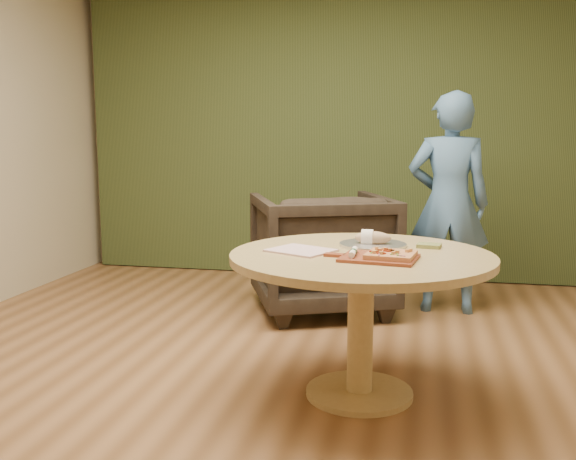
# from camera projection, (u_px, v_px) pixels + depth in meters

# --- Properties ---
(room_shell) EXTENTS (5.04, 6.04, 2.84)m
(room_shell) POSITION_uv_depth(u_px,v_px,m) (258.00, 122.00, 3.15)
(room_shell) COLOR #94643B
(room_shell) RESTS_ON ground
(curtain) EXTENTS (4.80, 0.14, 2.78)m
(curtain) POSITION_uv_depth(u_px,v_px,m) (337.00, 127.00, 5.95)
(curtain) COLOR #2C391A
(curtain) RESTS_ON ground
(pedestal_table) EXTENTS (1.32, 1.32, 0.75)m
(pedestal_table) POSITION_uv_depth(u_px,v_px,m) (361.00, 281.00, 3.23)
(pedestal_table) COLOR tan
(pedestal_table) RESTS_ON ground
(pizza_paddle) EXTENTS (0.46, 0.33, 0.01)m
(pizza_paddle) POSITION_uv_depth(u_px,v_px,m) (377.00, 258.00, 3.05)
(pizza_paddle) COLOR brown
(pizza_paddle) RESTS_ON pedestal_table
(flatbread_pizza) EXTENTS (0.25, 0.25, 0.04)m
(flatbread_pizza) POSITION_uv_depth(u_px,v_px,m) (391.00, 254.00, 3.03)
(flatbread_pizza) COLOR #C7844D
(flatbread_pizza) RESTS_ON pizza_paddle
(cutlery_roll) EXTENTS (0.03, 0.20, 0.03)m
(cutlery_roll) POSITION_uv_depth(u_px,v_px,m) (353.00, 252.00, 3.08)
(cutlery_roll) COLOR white
(cutlery_roll) RESTS_ON pizza_paddle
(newspaper) EXTENTS (0.38, 0.36, 0.01)m
(newspaper) POSITION_uv_depth(u_px,v_px,m) (301.00, 250.00, 3.26)
(newspaper) COLOR white
(newspaper) RESTS_ON pedestal_table
(serving_tray) EXTENTS (0.36, 0.36, 0.02)m
(serving_tray) POSITION_uv_depth(u_px,v_px,m) (373.00, 245.00, 3.42)
(serving_tray) COLOR silver
(serving_tray) RESTS_ON pedestal_table
(bread_roll) EXTENTS (0.19, 0.09, 0.09)m
(bread_roll) POSITION_uv_depth(u_px,v_px,m) (371.00, 238.00, 3.41)
(bread_roll) COLOR tan
(bread_roll) RESTS_ON serving_tray
(green_packet) EXTENTS (0.13, 0.12, 0.02)m
(green_packet) POSITION_uv_depth(u_px,v_px,m) (429.00, 246.00, 3.37)
(green_packet) COLOR #57602B
(green_packet) RESTS_ON pedestal_table
(armchair) EXTENTS (1.24, 1.21, 1.00)m
(armchair) POSITION_uv_depth(u_px,v_px,m) (322.00, 246.00, 4.84)
(armchair) COLOR black
(armchair) RESTS_ON ground
(person_standing) EXTENTS (0.61, 0.41, 1.65)m
(person_standing) POSITION_uv_depth(u_px,v_px,m) (448.00, 204.00, 4.79)
(person_standing) COLOR teal
(person_standing) RESTS_ON ground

